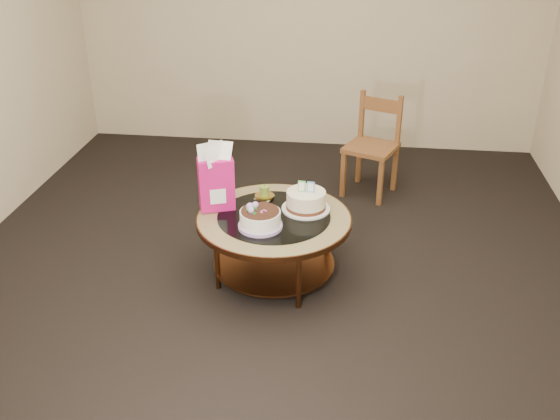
# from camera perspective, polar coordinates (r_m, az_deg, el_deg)

# --- Properties ---
(ground) EXTENTS (5.00, 5.00, 0.00)m
(ground) POSITION_cam_1_polar(r_m,az_deg,el_deg) (4.30, -0.54, -5.93)
(ground) COLOR black
(ground) RESTS_ON ground
(room_walls) EXTENTS (4.52, 5.02, 2.61)m
(room_walls) POSITION_cam_1_polar(r_m,az_deg,el_deg) (3.68, -0.64, 14.53)
(room_walls) COLOR beige
(room_walls) RESTS_ON ground
(coffee_table) EXTENTS (1.02, 1.02, 0.46)m
(coffee_table) POSITION_cam_1_polar(r_m,az_deg,el_deg) (4.10, -0.56, -1.52)
(coffee_table) COLOR brown
(coffee_table) RESTS_ON ground
(decorated_cake) EXTENTS (0.28, 0.28, 0.16)m
(decorated_cake) POSITION_cam_1_polar(r_m,az_deg,el_deg) (3.91, -1.84, -0.90)
(decorated_cake) COLOR #B896D5
(decorated_cake) RESTS_ON coffee_table
(cream_cake) EXTENTS (0.32, 0.32, 0.20)m
(cream_cake) POSITION_cam_1_polar(r_m,az_deg,el_deg) (4.12, 2.39, 0.84)
(cream_cake) COLOR white
(cream_cake) RESTS_ON coffee_table
(gift_bag) EXTENTS (0.26, 0.22, 0.46)m
(gift_bag) POSITION_cam_1_polar(r_m,az_deg,el_deg) (4.09, -5.87, 3.01)
(gift_bag) COLOR #E11577
(gift_bag) RESTS_ON coffee_table
(pillar_candle) EXTENTS (0.14, 0.14, 0.10)m
(pillar_candle) POSITION_cam_1_polar(r_m,az_deg,el_deg) (4.28, -1.44, 1.50)
(pillar_candle) COLOR #CAB253
(pillar_candle) RESTS_ON coffee_table
(dining_chair) EXTENTS (0.51, 0.51, 0.85)m
(dining_chair) POSITION_cam_1_polar(r_m,az_deg,el_deg) (5.33, 8.47, 5.88)
(dining_chair) COLOR brown
(dining_chair) RESTS_ON ground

